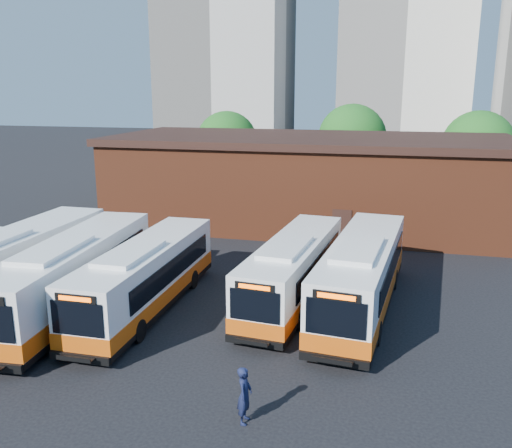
% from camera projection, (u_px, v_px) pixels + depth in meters
% --- Properties ---
extents(ground, '(220.00, 220.00, 0.00)m').
position_uv_depth(ground, '(233.00, 336.00, 21.85)').
color(ground, black).
extents(bus_farwest, '(2.75, 12.84, 3.49)m').
position_uv_depth(bus_farwest, '(11.00, 271.00, 24.81)').
color(bus_farwest, white).
rests_on(bus_farwest, ground).
extents(bus_west, '(3.42, 12.59, 3.39)m').
position_uv_depth(bus_west, '(73.00, 278.00, 24.08)').
color(bus_west, white).
rests_on(bus_west, ground).
extents(bus_midwest, '(2.48, 11.59, 3.15)m').
position_uv_depth(bus_midwest, '(146.00, 279.00, 24.24)').
color(bus_midwest, white).
rests_on(bus_midwest, ground).
extents(bus_mideast, '(3.36, 11.49, 3.09)m').
position_uv_depth(bus_mideast, '(293.00, 272.00, 25.23)').
color(bus_mideast, white).
rests_on(bus_mideast, ground).
extents(bus_east, '(3.68, 12.44, 3.35)m').
position_uv_depth(bus_east, '(362.00, 278.00, 24.18)').
color(bus_east, white).
rests_on(bus_east, ground).
extents(transit_worker, '(0.44, 0.66, 1.79)m').
position_uv_depth(transit_worker, '(245.00, 395.00, 16.03)').
color(transit_worker, '#131837').
rests_on(transit_worker, ground).
extents(depot_building, '(28.60, 12.60, 6.40)m').
position_uv_depth(depot_building, '(309.00, 179.00, 39.89)').
color(depot_building, maroon).
rests_on(depot_building, ground).
extents(tree_west, '(6.00, 6.00, 7.65)m').
position_uv_depth(tree_west, '(227.00, 142.00, 53.20)').
color(tree_west, '#382314').
rests_on(tree_west, ground).
extents(tree_mid, '(6.56, 6.56, 8.36)m').
position_uv_depth(tree_mid, '(352.00, 138.00, 52.16)').
color(tree_mid, '#382314').
rests_on(tree_mid, ground).
extents(tree_east, '(6.24, 6.24, 7.96)m').
position_uv_depth(tree_east, '(478.00, 147.00, 46.80)').
color(tree_east, '#382314').
rests_on(tree_east, ground).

